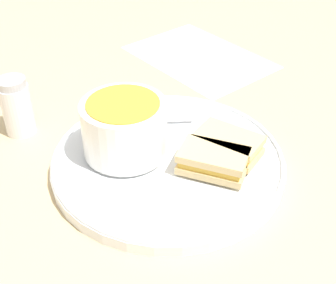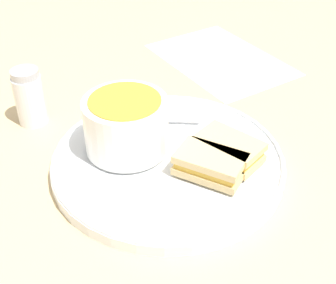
{
  "view_description": "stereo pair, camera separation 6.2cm",
  "coord_description": "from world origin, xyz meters",
  "px_view_note": "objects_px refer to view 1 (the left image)",
  "views": [
    {
      "loc": [
        -0.44,
        -0.24,
        0.42
      ],
      "look_at": [
        0.0,
        0.0,
        0.04
      ],
      "focal_mm": 50.0,
      "sensor_mm": 36.0,
      "label": 1
    },
    {
      "loc": [
        -0.41,
        -0.29,
        0.42
      ],
      "look_at": [
        0.0,
        0.0,
        0.04
      ],
      "focal_mm": 50.0,
      "sensor_mm": 36.0,
      "label": 2
    }
  ],
  "objects_px": {
    "spoon": "(141,120)",
    "sandwich_half_far": "(228,144)",
    "soup_bowl": "(124,127)",
    "salt_shaker": "(17,107)",
    "sandwich_half_near": "(213,161)"
  },
  "relations": [
    {
      "from": "soup_bowl",
      "to": "spoon",
      "type": "distance_m",
      "value": 0.08
    },
    {
      "from": "spoon",
      "to": "salt_shaker",
      "type": "distance_m",
      "value": 0.19
    },
    {
      "from": "sandwich_half_far",
      "to": "salt_shaker",
      "type": "relative_size",
      "value": 1.01
    },
    {
      "from": "spoon",
      "to": "sandwich_half_far",
      "type": "height_order",
      "value": "sandwich_half_far"
    },
    {
      "from": "spoon",
      "to": "sandwich_half_near",
      "type": "xyz_separation_m",
      "value": [
        -0.05,
        -0.14,
        0.01
      ]
    },
    {
      "from": "salt_shaker",
      "to": "spoon",
      "type": "bearing_deg",
      "value": -63.64
    },
    {
      "from": "sandwich_half_near",
      "to": "salt_shaker",
      "type": "bearing_deg",
      "value": 95.47
    },
    {
      "from": "soup_bowl",
      "to": "salt_shaker",
      "type": "bearing_deg",
      "value": 93.88
    },
    {
      "from": "soup_bowl",
      "to": "salt_shaker",
      "type": "xyz_separation_m",
      "value": [
        -0.01,
        0.18,
        -0.02
      ]
    },
    {
      "from": "sandwich_half_near",
      "to": "salt_shaker",
      "type": "xyz_separation_m",
      "value": [
        -0.03,
        0.3,
        0.01
      ]
    },
    {
      "from": "spoon",
      "to": "sandwich_half_near",
      "type": "height_order",
      "value": "sandwich_half_near"
    },
    {
      "from": "soup_bowl",
      "to": "sandwich_half_far",
      "type": "distance_m",
      "value": 0.14
    },
    {
      "from": "soup_bowl",
      "to": "spoon",
      "type": "relative_size",
      "value": 1.21
    },
    {
      "from": "spoon",
      "to": "sandwich_half_far",
      "type": "xyz_separation_m",
      "value": [
        -0.01,
        -0.14,
        0.01
      ]
    },
    {
      "from": "spoon",
      "to": "salt_shaker",
      "type": "bearing_deg",
      "value": -5.33
    }
  ]
}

